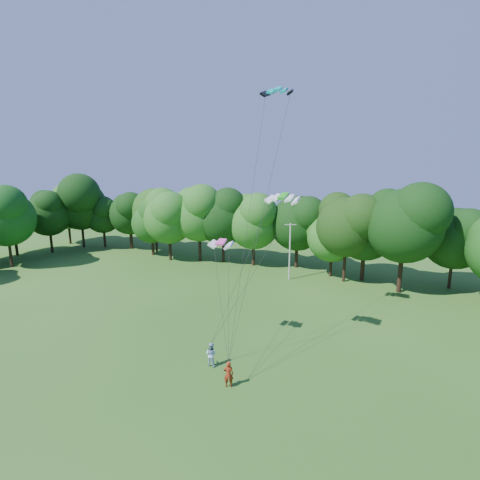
% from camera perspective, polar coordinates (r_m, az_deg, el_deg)
% --- Properties ---
extents(ground, '(160.00, 160.00, 0.00)m').
position_cam_1_polar(ground, '(23.67, -17.80, -28.68)').
color(ground, '#255316').
rests_on(ground, ground).
extents(utility_pole, '(1.40, 0.68, 7.48)m').
position_cam_1_polar(utility_pole, '(48.79, 7.59, -1.63)').
color(utility_pole, beige).
rests_on(utility_pole, ground).
extents(kite_flyer_left, '(0.81, 0.69, 1.89)m').
position_cam_1_polar(kite_flyer_left, '(27.16, -1.77, -19.75)').
color(kite_flyer_left, maroon).
rests_on(kite_flyer_left, ground).
extents(kite_flyer_right, '(0.92, 0.72, 1.86)m').
position_cam_1_polar(kite_flyer_right, '(29.58, -4.43, -16.97)').
color(kite_flyer_right, '#AAC8EC').
rests_on(kite_flyer_right, ground).
extents(kite_teal, '(2.62, 1.30, 0.55)m').
position_cam_1_polar(kite_teal, '(32.34, 5.78, 21.94)').
color(kite_teal, '#05AEAB').
rests_on(kite_teal, ground).
extents(kite_green, '(2.63, 1.29, 0.49)m').
position_cam_1_polar(kite_green, '(28.81, 6.59, 6.69)').
color(kite_green, green).
rests_on(kite_green, ground).
extents(kite_pink, '(2.05, 1.11, 0.40)m').
position_cam_1_polar(kite_pink, '(30.00, -2.89, -0.29)').
color(kite_pink, '#EE42A7').
rests_on(kite_pink, ground).
extents(tree_back_west, '(8.31, 8.31, 12.08)m').
position_cam_1_polar(tree_back_west, '(64.35, -12.86, 4.77)').
color(tree_back_west, '#362215').
rests_on(tree_back_west, ground).
extents(tree_back_center, '(8.33, 8.33, 12.11)m').
position_cam_1_polar(tree_back_center, '(48.63, 15.97, 2.41)').
color(tree_back_center, black).
rests_on(tree_back_center, ground).
extents(tree_flank_west, '(8.75, 8.75, 12.73)m').
position_cam_1_polar(tree_flank_west, '(63.04, -32.16, 3.47)').
color(tree_flank_west, '#322513').
rests_on(tree_flank_west, ground).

